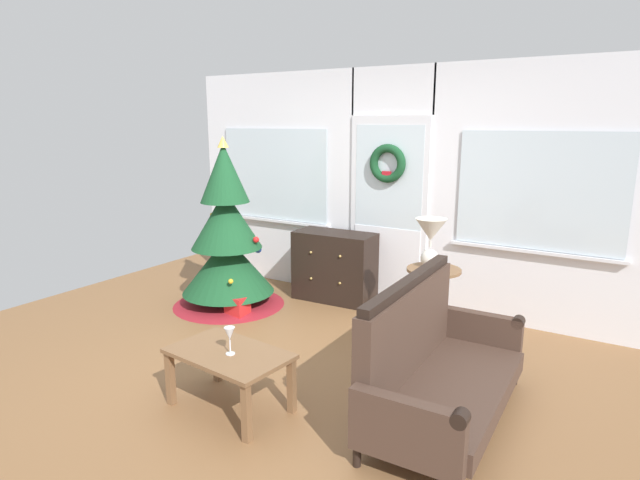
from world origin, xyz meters
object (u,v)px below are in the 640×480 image
coffee_table (229,360)px  settee_sofa (433,364)px  dresser_cabinet (335,266)px  side_table (433,291)px  table_lamp (431,236)px  christmas_tree (227,245)px  wine_glass (230,335)px  gift_box (238,306)px

coffee_table → settee_sofa: bearing=27.9°
settee_sofa → dresser_cabinet: bearing=135.6°
side_table → coffee_table: bearing=-114.1°
side_table → table_lamp: size_ratio=1.61×
christmas_tree → wine_glass: christmas_tree is taller
christmas_tree → wine_glass: size_ratio=9.43×
side_table → gift_box: side_table is taller
settee_sofa → wine_glass: bearing=-150.6°
table_lamp → wine_glass: 2.06m
dresser_cabinet → wine_glass: dresser_cabinet is taller
dresser_cabinet → coffee_table: (0.55, -2.40, -0.03)m
settee_sofa → side_table: settee_sofa is taller
christmas_tree → table_lamp: bearing=5.5°
side_table → wine_glass: (-0.78, -1.84, 0.07)m
table_lamp → gift_box: bearing=-167.2°
christmas_tree → dresser_cabinet: christmas_tree is taller
side_table → coffee_table: size_ratio=0.80×
christmas_tree → dresser_cabinet: (0.91, 0.76, -0.29)m
side_table → dresser_cabinet: bearing=156.6°
christmas_tree → gift_box: christmas_tree is taller
settee_sofa → table_lamp: (-0.49, 1.20, 0.61)m
christmas_tree → table_lamp: (2.21, 0.21, 0.31)m
settee_sofa → wine_glass: (-1.20, -0.68, 0.19)m
gift_box → coffee_table: bearing=-51.1°
dresser_cabinet → settee_sofa: size_ratio=0.56×
settee_sofa → gift_box: size_ratio=7.82×
wine_glass → dresser_cabinet: bearing=103.5°
table_lamp → wine_glass: table_lamp is taller
christmas_tree → settee_sofa: size_ratio=1.12×
dresser_cabinet → wine_glass: bearing=-76.5°
side_table → table_lamp: 0.50m
table_lamp → gift_box: 2.14m
dresser_cabinet → table_lamp: 1.54m
side_table → wine_glass: side_table is taller
christmas_tree → coffee_table: (1.46, -1.64, -0.32)m
settee_sofa → coffee_table: 1.40m
gift_box → wine_glass: bearing=-50.7°
coffee_table → gift_box: coffee_table is taller
dresser_cabinet → christmas_tree: bearing=-140.1°
wine_glass → gift_box: size_ratio=0.93×
side_table → christmas_tree: bearing=-175.6°
settee_sofa → gift_box: 2.52m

